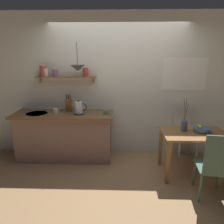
% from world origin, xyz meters
% --- Properties ---
extents(ground_plane, '(14.00, 14.00, 0.00)m').
position_xyz_m(ground_plane, '(0.00, 0.00, 0.00)').
color(ground_plane, '#A87F56').
extents(back_wall, '(6.80, 0.11, 2.70)m').
position_xyz_m(back_wall, '(0.21, 0.65, 1.35)').
color(back_wall, silver).
rests_on(back_wall, ground_plane).
extents(kitchen_counter, '(1.83, 0.63, 0.91)m').
position_xyz_m(kitchen_counter, '(-1.00, 0.32, 0.46)').
color(kitchen_counter, gray).
rests_on(kitchen_counter, ground_plane).
extents(wall_shelf, '(1.11, 0.20, 0.33)m').
position_xyz_m(wall_shelf, '(-1.08, 0.49, 1.61)').
color(wall_shelf, brown).
extents(dining_table, '(1.02, 0.68, 0.73)m').
position_xyz_m(dining_table, '(1.23, -0.17, 0.61)').
color(dining_table, '#9E6B3D').
rests_on(dining_table, ground_plane).
extents(dining_chair_near, '(0.45, 0.48, 0.98)m').
position_xyz_m(dining_chair_near, '(1.30, -0.82, 0.53)').
color(dining_chair_near, '#4C6B5B').
rests_on(dining_chair_near, ground_plane).
extents(dining_chair_far, '(0.42, 0.46, 0.99)m').
position_xyz_m(dining_chair_far, '(1.27, 0.43, 0.53)').
color(dining_chair_far, silver).
rests_on(dining_chair_far, ground_plane).
extents(fruit_bowl, '(0.27, 0.27, 0.12)m').
position_xyz_m(fruit_bowl, '(1.37, -0.11, 0.78)').
color(fruit_bowl, '#51759E').
rests_on(fruit_bowl, dining_table).
extents(twig_vase, '(0.10, 0.10, 0.55)m').
position_xyz_m(twig_vase, '(1.09, -0.08, 0.83)').
color(twig_vase, '#475675').
rests_on(twig_vase, dining_table).
extents(electric_kettle, '(0.26, 0.16, 0.25)m').
position_xyz_m(electric_kettle, '(-0.69, 0.24, 1.02)').
color(electric_kettle, black).
rests_on(electric_kettle, kitchen_counter).
extents(knife_block, '(0.12, 0.15, 0.33)m').
position_xyz_m(knife_block, '(-0.91, 0.43, 1.04)').
color(knife_block, brown).
rests_on(knife_block, kitchen_counter).
extents(coffee_mug_by_sink, '(0.12, 0.08, 0.09)m').
position_xyz_m(coffee_mug_by_sink, '(-1.14, 0.30, 0.95)').
color(coffee_mug_by_sink, white).
rests_on(coffee_mug_by_sink, kitchen_counter).
extents(coffee_mug_spare, '(0.13, 0.09, 0.09)m').
position_xyz_m(coffee_mug_spare, '(-0.21, 0.24, 0.95)').
color(coffee_mug_spare, slate).
rests_on(coffee_mug_spare, kitchen_counter).
extents(pendant_lamp, '(0.26, 0.26, 0.49)m').
position_xyz_m(pendant_lamp, '(-0.69, 0.29, 1.72)').
color(pendant_lamp, black).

